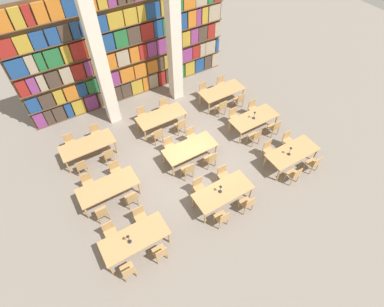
{
  "coord_description": "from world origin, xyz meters",
  "views": [
    {
      "loc": [
        -4.16,
        -7.06,
        9.97
      ],
      "look_at": [
        0.0,
        -0.24,
        0.69
      ],
      "focal_mm": 28.0,
      "sensor_mm": 36.0,
      "label": 1
    }
  ],
  "objects_px": {
    "reading_table_0": "(135,239)",
    "chair_14": "(132,198)",
    "chair_3": "(140,216)",
    "chair_8": "(294,174)",
    "chair_19": "(191,136)",
    "chair_28": "(157,135)",
    "chair_7": "(223,174)",
    "desk_lamp_1": "(221,188)",
    "pillar_center": "(174,42)",
    "chair_26": "(109,155)",
    "chair_27": "(96,132)",
    "chair_2": "(160,252)",
    "reading_table_5": "(254,119)",
    "chair_29": "(142,115)",
    "chair_16": "(188,170)",
    "chair_24": "(81,166)",
    "reading_table_1": "(223,192)",
    "reading_table_6": "(88,146)",
    "chair_9": "(268,149)",
    "chair_17": "(169,146)",
    "chair_12": "(102,213)",
    "desk_lamp_3": "(255,114)",
    "chair_0": "(128,271)",
    "chair_1": "(110,232)",
    "reading_table_7": "(161,117)",
    "reading_table_8": "(222,92)",
    "reading_table_3": "(108,187)",
    "chair_23": "(253,108)",
    "desk_lamp_0": "(128,238)",
    "chair_34": "(239,100)",
    "chair_35": "(221,84)",
    "chair_15": "(116,170)",
    "chair_25": "(70,142)",
    "chair_32": "(221,107)",
    "chair_22": "(274,127)",
    "chair_33": "(204,90)",
    "chair_18": "(211,159)",
    "chair_21": "(234,116)",
    "chair_13": "(88,182)",
    "chair_30": "(181,125)",
    "chair_5": "(199,187)",
    "chair_10": "(314,163)"
  },
  "relations": [
    {
      "from": "chair_8",
      "to": "chair_10",
      "type": "bearing_deg",
      "value": 0.0
    },
    {
      "from": "chair_3",
      "to": "chair_34",
      "type": "xyz_separation_m",
      "value": [
        6.93,
        3.34,
        0.0
      ]
    },
    {
      "from": "desk_lamp_1",
      "to": "chair_28",
      "type": "xyz_separation_m",
      "value": [
        -0.54,
        4.03,
        -0.53
      ]
    },
    {
      "from": "chair_3",
      "to": "chair_8",
      "type": "relative_size",
      "value": 1.0
    },
    {
      "from": "reading_table_5",
      "to": "reading_table_6",
      "type": "relative_size",
      "value": 1.0
    },
    {
      "from": "chair_19",
      "to": "chair_29",
      "type": "xyz_separation_m",
      "value": [
        -1.25,
        2.37,
        0.0
      ]
    },
    {
      "from": "chair_23",
      "to": "chair_32",
      "type": "xyz_separation_m",
      "value": [
        -1.27,
        0.84,
        0.0
      ]
    },
    {
      "from": "chair_2",
      "to": "chair_17",
      "type": "distance_m",
      "value": 4.71
    },
    {
      "from": "chair_16",
      "to": "chair_23",
      "type": "bearing_deg",
      "value": 19.11
    },
    {
      "from": "chair_13",
      "to": "chair_18",
      "type": "bearing_deg",
      "value": 162.49
    },
    {
      "from": "reading_table_5",
      "to": "chair_34",
      "type": "height_order",
      "value": "chair_34"
    },
    {
      "from": "desk_lamp_0",
      "to": "chair_14",
      "type": "height_order",
      "value": "desk_lamp_0"
    },
    {
      "from": "chair_12",
      "to": "chair_17",
      "type": "bearing_deg",
      "value": 23.89
    },
    {
      "from": "pillar_center",
      "to": "chair_14",
      "type": "height_order",
      "value": "pillar_center"
    },
    {
      "from": "chair_16",
      "to": "chair_19",
      "type": "xyz_separation_m",
      "value": [
        1.1,
        1.54,
        0.0
      ]
    },
    {
      "from": "chair_9",
      "to": "chair_28",
      "type": "xyz_separation_m",
      "value": [
        -3.62,
        3.2,
        0.0
      ]
    },
    {
      "from": "chair_35",
      "to": "chair_15",
      "type": "bearing_deg",
      "value": 19.91
    },
    {
      "from": "reading_table_0",
      "to": "chair_17",
      "type": "xyz_separation_m",
      "value": [
        3.03,
        3.22,
        -0.2
      ]
    },
    {
      "from": "pillar_center",
      "to": "chair_26",
      "type": "bearing_deg",
      "value": -151.46
    },
    {
      "from": "chair_7",
      "to": "desk_lamp_1",
      "type": "bearing_deg",
      "value": 47.2
    },
    {
      "from": "chair_28",
      "to": "chair_0",
      "type": "bearing_deg",
      "value": -125.86
    },
    {
      "from": "chair_2",
      "to": "reading_table_5",
      "type": "bearing_deg",
      "value": 26.65
    },
    {
      "from": "desk_lamp_0",
      "to": "chair_33",
      "type": "height_order",
      "value": "desk_lamp_0"
    },
    {
      "from": "desk_lamp_1",
      "to": "chair_9",
      "type": "distance_m",
      "value": 3.23
    },
    {
      "from": "chair_22",
      "to": "chair_1",
      "type": "bearing_deg",
      "value": -173.4
    },
    {
      "from": "chair_24",
      "to": "chair_30",
      "type": "distance_m",
      "value": 4.6
    },
    {
      "from": "reading_table_3",
      "to": "chair_29",
      "type": "height_order",
      "value": "chair_29"
    },
    {
      "from": "chair_1",
      "to": "chair_29",
      "type": "height_order",
      "value": "same"
    },
    {
      "from": "chair_0",
      "to": "reading_table_3",
      "type": "relative_size",
      "value": 0.4
    },
    {
      "from": "chair_0",
      "to": "chair_12",
      "type": "bearing_deg",
      "value": 89.63
    },
    {
      "from": "reading_table_1",
      "to": "reading_table_6",
      "type": "relative_size",
      "value": 1.0
    },
    {
      "from": "desk_lamp_1",
      "to": "desk_lamp_3",
      "type": "bearing_deg",
      "value": 34.55
    },
    {
      "from": "chair_15",
      "to": "chair_25",
      "type": "bearing_deg",
      "value": -65.68
    },
    {
      "from": "chair_13",
      "to": "chair_15",
      "type": "distance_m",
      "value": 1.15
    },
    {
      "from": "chair_7",
      "to": "chair_27",
      "type": "xyz_separation_m",
      "value": [
        -3.49,
        4.86,
        0.0
      ]
    },
    {
      "from": "chair_7",
      "to": "chair_22",
      "type": "relative_size",
      "value": 1.0
    },
    {
      "from": "chair_18",
      "to": "chair_21",
      "type": "xyz_separation_m",
      "value": [
        2.38,
        1.6,
        0.0
      ]
    },
    {
      "from": "chair_13",
      "to": "chair_32",
      "type": "relative_size",
      "value": 1.0
    },
    {
      "from": "desk_lamp_0",
      "to": "chair_12",
      "type": "bearing_deg",
      "value": 103.34
    },
    {
      "from": "chair_16",
      "to": "chair_24",
      "type": "relative_size",
      "value": 1.0
    },
    {
      "from": "chair_7",
      "to": "chair_19",
      "type": "xyz_separation_m",
      "value": [
        0.03,
        2.46,
        0.0
      ]
    },
    {
      "from": "reading_table_7",
      "to": "chair_1",
      "type": "bearing_deg",
      "value": -135.34
    },
    {
      "from": "chair_15",
      "to": "chair_35",
      "type": "distance_m",
      "value": 7.33
    },
    {
      "from": "reading_table_7",
      "to": "reading_table_8",
      "type": "height_order",
      "value": "same"
    },
    {
      "from": "reading_table_3",
      "to": "reading_table_8",
      "type": "height_order",
      "value": "same"
    },
    {
      "from": "chair_34",
      "to": "chair_35",
      "type": "bearing_deg",
      "value": 90.0
    },
    {
      "from": "reading_table_0",
      "to": "chair_14",
      "type": "xyz_separation_m",
      "value": [
        0.57,
        1.62,
        -0.2
      ]
    },
    {
      "from": "chair_19",
      "to": "chair_5",
      "type": "bearing_deg",
      "value": 64.88
    },
    {
      "from": "chair_27",
      "to": "chair_29",
      "type": "relative_size",
      "value": 1.0
    },
    {
      "from": "chair_19",
      "to": "chair_28",
      "type": "distance_m",
      "value": 1.5
    }
  ]
}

